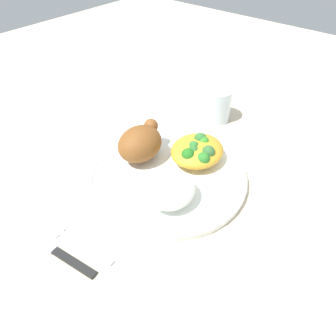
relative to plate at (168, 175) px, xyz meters
The scene contains 8 objects.
ground_plane 0.01m from the plate, ahead, with size 2.00×2.00×0.00m, color beige.
plate is the anchor object (origin of this frame).
roasted_chicken 0.08m from the plate, 84.50° to the left, with size 0.10×0.07×0.06m.
rice_pile 0.07m from the plate, 134.51° to the right, with size 0.09×0.07×0.04m, color white.
mac_cheese_with_broccoli 0.07m from the plate, 15.49° to the right, with size 0.11×0.10×0.05m.
fork 0.20m from the plate, behind, with size 0.04×0.14×0.01m.
knife 0.23m from the plate, behind, with size 0.04×0.19×0.01m.
water_glass 0.24m from the plate, 11.35° to the left, with size 0.07×0.07×0.08m, color silver.
Camera 1 is at (-0.33, -0.27, 0.41)m, focal length 33.38 mm.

